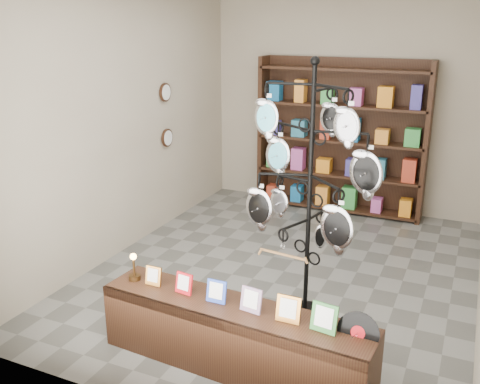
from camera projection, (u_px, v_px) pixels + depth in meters
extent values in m
plane|color=slate|center=(284.00, 271.00, 6.00)|extent=(5.00, 5.00, 0.00)
plane|color=#AEA38C|center=(346.00, 107.00, 7.71)|extent=(4.00, 0.00, 4.00)
plane|color=#AEA38C|center=(155.00, 217.00, 3.37)|extent=(4.00, 0.00, 4.00)
plane|color=#AEA38C|center=(128.00, 126.00, 6.33)|extent=(0.00, 5.00, 5.00)
cylinder|color=black|center=(304.00, 315.00, 5.08)|extent=(0.58, 0.58, 0.03)
cylinder|color=black|center=(309.00, 200.00, 4.73)|extent=(0.05, 0.05, 2.35)
sphere|color=black|center=(315.00, 61.00, 4.36)|extent=(0.08, 0.08, 0.08)
ellipsoid|color=silver|center=(320.00, 237.00, 5.05)|extent=(0.13, 0.07, 0.25)
cube|color=tan|center=(283.00, 254.00, 4.64)|extent=(0.45, 0.07, 0.04)
cube|color=black|center=(234.00, 337.00, 4.26)|extent=(2.28, 0.61, 0.55)
cube|color=orange|center=(153.00, 276.00, 4.49)|extent=(0.15, 0.06, 0.16)
cube|color=red|center=(184.00, 283.00, 4.35)|extent=(0.16, 0.06, 0.17)
cube|color=#263FA5|center=(216.00, 291.00, 4.21)|extent=(0.17, 0.07, 0.18)
cube|color=#E54C33|center=(251.00, 300.00, 4.08)|extent=(0.18, 0.07, 0.19)
cube|color=orange|center=(288.00, 309.00, 3.94)|extent=(0.19, 0.07, 0.20)
cube|color=#337233|center=(324.00, 318.00, 3.81)|extent=(0.20, 0.08, 0.21)
cylinder|color=black|center=(358.00, 333.00, 3.77)|extent=(0.31, 0.09, 0.30)
cylinder|color=red|center=(358.00, 333.00, 3.77)|extent=(0.10, 0.03, 0.10)
cylinder|color=#402912|center=(135.00, 277.00, 4.60)|extent=(0.10, 0.10, 0.04)
cylinder|color=#402912|center=(134.00, 268.00, 4.58)|extent=(0.02, 0.02, 0.14)
sphere|color=#FFBF59|center=(133.00, 257.00, 4.54)|extent=(0.06, 0.06, 0.06)
cube|color=black|center=(343.00, 135.00, 7.78)|extent=(2.40, 0.04, 2.20)
cube|color=black|center=(264.00, 130.00, 8.11)|extent=(0.06, 0.36, 2.20)
cube|color=black|center=(426.00, 144.00, 7.18)|extent=(0.06, 0.36, 2.20)
cube|color=black|center=(336.00, 206.00, 7.96)|extent=(2.36, 0.36, 0.04)
cube|color=black|center=(338.00, 174.00, 7.81)|extent=(2.36, 0.36, 0.03)
cube|color=black|center=(340.00, 140.00, 7.66)|extent=(2.36, 0.36, 0.04)
cube|color=black|center=(342.00, 105.00, 7.51)|extent=(2.36, 0.36, 0.04)
cube|color=black|center=(344.00, 69.00, 7.35)|extent=(2.36, 0.36, 0.04)
cylinder|color=black|center=(165.00, 92.00, 6.92)|extent=(0.03, 0.24, 0.24)
cylinder|color=black|center=(167.00, 138.00, 7.10)|extent=(0.03, 0.24, 0.24)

